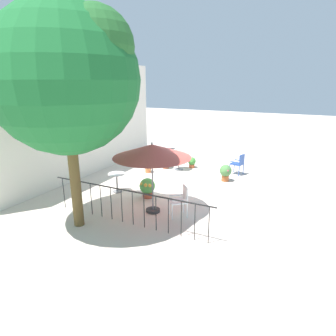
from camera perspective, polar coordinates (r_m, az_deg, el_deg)
name	(u,v)px	position (r m, az deg, el deg)	size (l,w,h in m)	color
ground_plane	(175,188)	(10.97, 1.31, -3.99)	(60.00, 60.00, 0.00)	beige
villa_facade	(85,120)	(12.69, -16.14, 9.15)	(9.62, 0.30, 4.70)	silver
terrace_railing	(127,201)	(8.17, -8.16, -6.50)	(0.03, 5.19, 1.01)	black
shade_tree	(66,79)	(7.83, -19.61, 16.25)	(3.87, 3.69, 5.77)	brown
patio_umbrella_0	(152,151)	(8.44, -3.19, 3.34)	(2.33, 2.33, 2.20)	#2D2D2D
cafe_table_0	(117,179)	(10.61, -10.12, -2.21)	(0.62, 0.62, 0.71)	white
cafe_table_1	(179,158)	(13.09, 2.15, 1.91)	(0.74, 0.74, 0.77)	white
patio_chair_0	(181,199)	(8.59, 2.54, -6.16)	(0.65, 0.65, 0.94)	white
patio_chair_1	(239,163)	(12.77, 13.85, 1.02)	(0.54, 0.58, 0.92)	#2B4FA3
potted_plant_0	(226,172)	(11.86, 11.35, -0.72)	(0.48, 0.48, 0.68)	#A2532B
potted_plant_1	(148,166)	(12.78, -4.00, 0.38)	(0.34, 0.34, 0.53)	#C2693C
potted_plant_2	(147,187)	(10.00, -4.13, -3.78)	(0.55, 0.55, 0.70)	#AD4E37
potted_plant_3	(166,161)	(13.36, -0.46, 1.40)	(0.46, 0.46, 0.63)	#984E35
potted_plant_4	(192,162)	(13.52, 4.75, 1.22)	(0.39, 0.39, 0.50)	#BF5935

